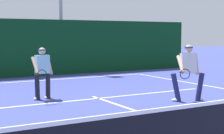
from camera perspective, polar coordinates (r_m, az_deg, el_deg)
name	(u,v)px	position (r m, az deg, el deg)	size (l,w,h in m)	color
court_line_baseline_far	(44,80)	(15.58, -10.70, -2.08)	(9.69, 0.10, 0.01)	white
court_line_service	(98,98)	(11.03, -2.16, -5.00)	(7.90, 0.10, 0.01)	white
court_line_centre	(153,117)	(8.67, 6.58, -7.85)	(0.10, 6.40, 0.01)	white
player_near	(188,70)	(10.66, 12.03, -0.51)	(1.12, 0.86, 1.66)	#1E234C
player_far	(42,71)	(10.92, -11.02, -0.66)	(0.71, 0.85, 1.57)	black
tennis_ball	(196,134)	(7.27, 13.24, -10.29)	(0.07, 0.07, 0.07)	#D1E033
back_fence_windscreen	(32,48)	(17.02, -12.57, 2.98)	(17.76, 0.12, 2.66)	#0A3518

